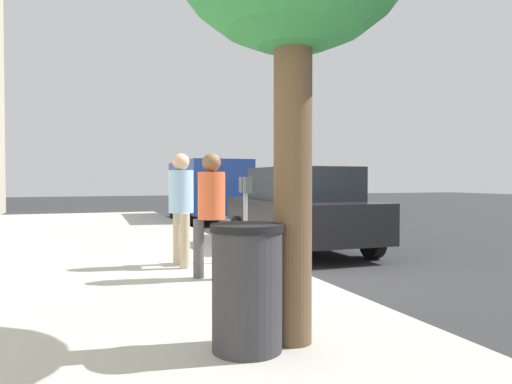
% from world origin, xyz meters
% --- Properties ---
extents(ground_plane, '(80.00, 80.00, 0.00)m').
position_xyz_m(ground_plane, '(0.00, 0.00, 0.00)').
color(ground_plane, '#2B2B2D').
rests_on(ground_plane, ground).
extents(sidewalk_slab, '(28.00, 6.00, 0.15)m').
position_xyz_m(sidewalk_slab, '(0.00, 3.00, 0.07)').
color(sidewalk_slab, '#A8A59E').
rests_on(sidewalk_slab, ground_plane).
extents(parking_meter, '(0.36, 0.12, 1.41)m').
position_xyz_m(parking_meter, '(0.51, 0.49, 1.17)').
color(parking_meter, gray).
rests_on(parking_meter, sidewalk_slab).
extents(pedestrian_at_meter, '(0.54, 0.39, 1.78)m').
position_xyz_m(pedestrian_at_meter, '(0.50, 1.57, 1.20)').
color(pedestrian_at_meter, tan).
rests_on(pedestrian_at_meter, sidewalk_slab).
extents(pedestrian_bystander, '(0.38, 0.47, 1.73)m').
position_xyz_m(pedestrian_bystander, '(-0.59, 1.37, 1.16)').
color(pedestrian_bystander, '#47474C').
rests_on(pedestrian_bystander, sidewalk_slab).
extents(parked_sedan_near, '(4.40, 1.97, 1.77)m').
position_xyz_m(parked_sedan_near, '(2.25, -1.35, 0.89)').
color(parked_sedan_near, black).
rests_on(parked_sedan_near, ground_plane).
extents(parked_van_far, '(5.26, 2.25, 2.18)m').
position_xyz_m(parked_van_far, '(10.10, -1.35, 1.26)').
color(parked_van_far, navy).
rests_on(parked_van_far, ground_plane).
extents(trash_bin, '(0.59, 0.59, 1.01)m').
position_xyz_m(trash_bin, '(-3.39, 1.83, 0.66)').
color(trash_bin, '#2D2D33').
rests_on(trash_bin, sidewalk_slab).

